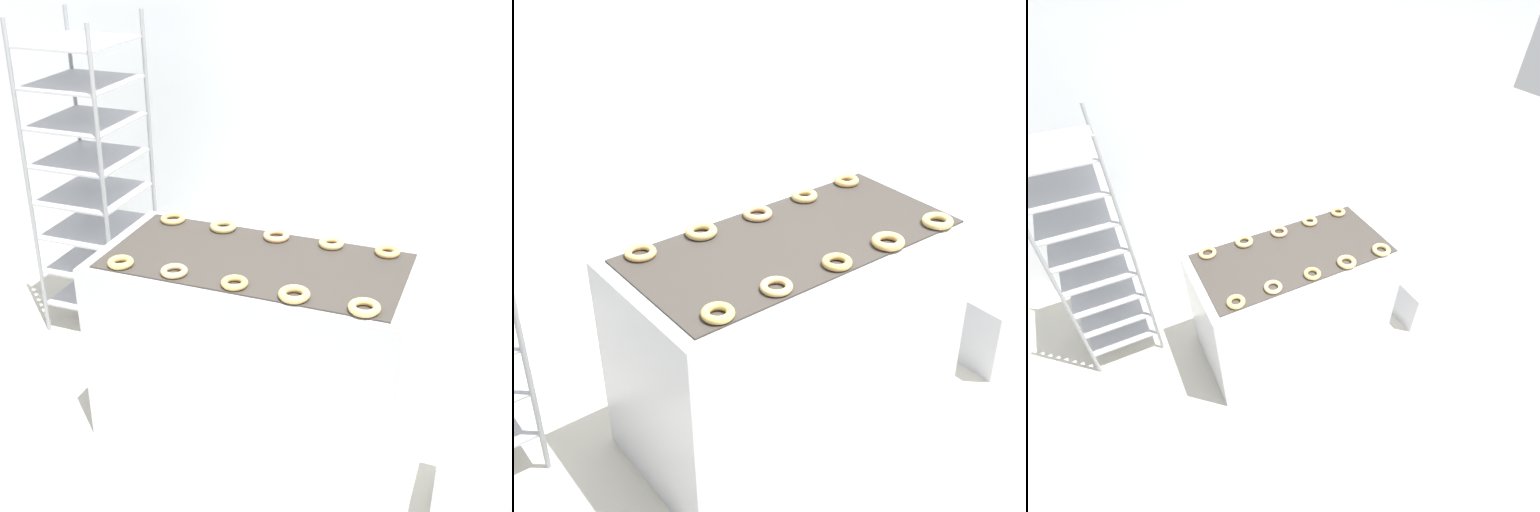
% 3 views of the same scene
% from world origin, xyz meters
% --- Properties ---
extents(ground_plane, '(14.00, 14.00, 0.00)m').
position_xyz_m(ground_plane, '(0.00, 0.00, 0.00)').
color(ground_plane, beige).
extents(wall_back, '(8.00, 0.05, 2.80)m').
position_xyz_m(wall_back, '(0.00, 2.12, 1.40)').
color(wall_back, silver).
rests_on(wall_back, ground_plane).
extents(fryer_machine, '(1.45, 0.71, 0.92)m').
position_xyz_m(fryer_machine, '(0.00, 0.61, 0.46)').
color(fryer_machine, '#B7BABF').
rests_on(fryer_machine, ground_plane).
extents(baking_rack_cart, '(0.51, 0.56, 1.84)m').
position_xyz_m(baking_rack_cart, '(-1.26, 1.26, 0.94)').
color(baking_rack_cart, gray).
rests_on(baking_rack_cart, ground_plane).
extents(glaze_bin, '(0.38, 0.36, 0.37)m').
position_xyz_m(glaze_bin, '(1.10, 0.35, 0.19)').
color(glaze_bin, '#B7BABF').
rests_on(glaze_bin, ground_plane).
extents(donut_near_leftmost, '(0.12, 0.12, 0.03)m').
position_xyz_m(donut_near_leftmost, '(-0.54, 0.35, 0.94)').
color(donut_near_leftmost, '#D9B45E').
rests_on(donut_near_leftmost, fryer_machine).
extents(donut_near_left, '(0.12, 0.12, 0.03)m').
position_xyz_m(donut_near_left, '(-0.28, 0.36, 0.94)').
color(donut_near_left, '#DFB271').
rests_on(donut_near_left, fryer_machine).
extents(donut_near_center, '(0.12, 0.12, 0.03)m').
position_xyz_m(donut_near_center, '(0.00, 0.35, 0.94)').
color(donut_near_center, tan).
rests_on(donut_near_center, fryer_machine).
extents(donut_near_right, '(0.13, 0.13, 0.03)m').
position_xyz_m(donut_near_right, '(0.26, 0.34, 0.94)').
color(donut_near_right, '#DFB066').
rests_on(donut_near_right, fryer_machine).
extents(donut_near_rightmost, '(0.13, 0.13, 0.03)m').
position_xyz_m(donut_near_rightmost, '(0.55, 0.34, 0.94)').
color(donut_near_rightmost, '#D8B56A').
rests_on(donut_near_rightmost, fryer_machine).
extents(donut_far_leftmost, '(0.12, 0.12, 0.03)m').
position_xyz_m(donut_far_leftmost, '(-0.54, 0.87, 0.94)').
color(donut_far_leftmost, '#E1AF63').
rests_on(donut_far_leftmost, fryer_machine).
extents(donut_far_left, '(0.13, 0.13, 0.03)m').
position_xyz_m(donut_far_left, '(-0.27, 0.86, 0.94)').
color(donut_far_left, tan).
rests_on(donut_far_left, fryer_machine).
extents(donut_far_center, '(0.12, 0.12, 0.03)m').
position_xyz_m(donut_far_center, '(0.01, 0.85, 0.94)').
color(donut_far_center, '#E4A96E').
rests_on(donut_far_center, fryer_machine).
extents(donut_far_right, '(0.12, 0.12, 0.03)m').
position_xyz_m(donut_far_right, '(0.28, 0.86, 0.94)').
color(donut_far_right, '#DCB66C').
rests_on(donut_far_right, fryer_machine).
extents(donut_far_rightmost, '(0.11, 0.11, 0.03)m').
position_xyz_m(donut_far_rightmost, '(0.54, 0.87, 0.94)').
color(donut_far_rightmost, '#E9B363').
rests_on(donut_far_rightmost, fryer_machine).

